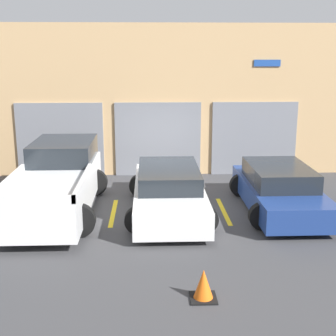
% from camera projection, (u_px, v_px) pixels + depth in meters
% --- Properties ---
extents(ground_plane, '(28.00, 28.00, 0.00)m').
position_uv_depth(ground_plane, '(167.00, 201.00, 13.57)').
color(ground_plane, '#3D3D3F').
extents(shophouse_building, '(12.67, 0.68, 5.13)m').
position_uv_depth(shophouse_building, '(163.00, 102.00, 16.15)').
color(shophouse_building, tan).
rests_on(shophouse_building, ground).
extents(pickup_truck, '(2.42, 5.26, 1.71)m').
position_uv_depth(pickup_truck, '(58.00, 182.00, 12.54)').
color(pickup_truck, white).
rests_on(pickup_truck, ground).
extents(sedan_white, '(2.23, 4.78, 1.22)m').
position_uv_depth(sedan_white, '(169.00, 191.00, 12.49)').
color(sedan_white, white).
rests_on(sedan_white, ground).
extents(sedan_side, '(2.21, 4.33, 1.23)m').
position_uv_depth(sedan_side, '(279.00, 190.00, 12.61)').
color(sedan_side, navy).
rests_on(sedan_side, ground).
extents(parking_stripe_far_left, '(0.12, 2.20, 0.01)m').
position_uv_depth(parking_stripe_far_left, '(1.00, 214.00, 12.41)').
color(parking_stripe_far_left, gold).
rests_on(parking_stripe_far_left, ground).
extents(parking_stripe_left, '(0.12, 2.20, 0.01)m').
position_uv_depth(parking_stripe_left, '(113.00, 213.00, 12.54)').
color(parking_stripe_left, gold).
rests_on(parking_stripe_left, ground).
extents(parking_stripe_centre, '(0.12, 2.20, 0.01)m').
position_uv_depth(parking_stripe_centre, '(224.00, 211.00, 12.66)').
color(parking_stripe_centre, gold).
rests_on(parking_stripe_centre, ground).
extents(parking_stripe_right, '(0.12, 2.20, 0.01)m').
position_uv_depth(parking_stripe_right, '(332.00, 210.00, 12.78)').
color(parking_stripe_right, gold).
rests_on(parking_stripe_right, ground).
extents(traffic_cone, '(0.47, 0.47, 0.55)m').
position_uv_depth(traffic_cone, '(203.00, 285.00, 8.12)').
color(traffic_cone, black).
rests_on(traffic_cone, ground).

